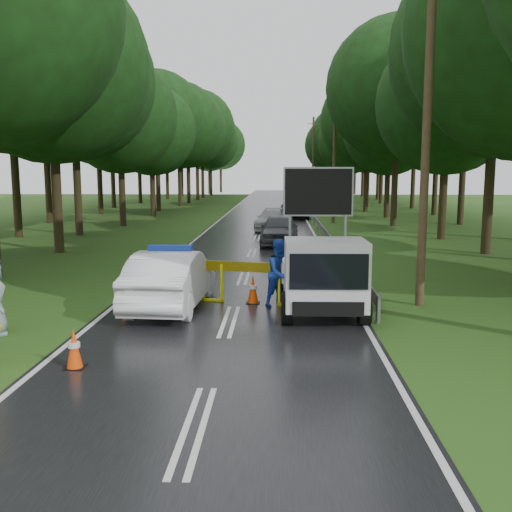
{
  "coord_description": "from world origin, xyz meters",
  "views": [
    {
      "loc": [
        1.22,
        -13.86,
        3.74
      ],
      "look_at": [
        0.57,
        2.53,
        1.3
      ],
      "focal_mm": 40.0,
      "sensor_mm": 36.0,
      "label": 1
    }
  ],
  "objects_px": {
    "civilian": "(280,273)",
    "queue_car_fourth": "(294,205)",
    "queue_car_third": "(295,210)",
    "officer": "(189,275)",
    "police_sedan": "(171,279)",
    "queue_car_first": "(280,229)",
    "queue_car_second": "(272,220)",
    "work_truck": "(321,274)",
    "barrier": "(250,273)"
  },
  "relations": [
    {
      "from": "officer",
      "to": "queue_car_first",
      "type": "distance_m",
      "value": 13.61
    },
    {
      "from": "civilian",
      "to": "queue_car_fourth",
      "type": "distance_m",
      "value": 36.44
    },
    {
      "from": "civilian",
      "to": "queue_car_first",
      "type": "distance_m",
      "value": 13.58
    },
    {
      "from": "police_sedan",
      "to": "queue_car_second",
      "type": "height_order",
      "value": "police_sedan"
    },
    {
      "from": "police_sedan",
      "to": "civilian",
      "type": "height_order",
      "value": "civilian"
    },
    {
      "from": "queue_car_second",
      "to": "officer",
      "type": "bearing_deg",
      "value": -89.11
    },
    {
      "from": "police_sedan",
      "to": "queue_car_third",
      "type": "relative_size",
      "value": 0.98
    },
    {
      "from": "work_truck",
      "to": "queue_car_fourth",
      "type": "bearing_deg",
      "value": 88.66
    },
    {
      "from": "work_truck",
      "to": "queue_car_second",
      "type": "bearing_deg",
      "value": 93.18
    },
    {
      "from": "queue_car_third",
      "to": "civilian",
      "type": "bearing_deg",
      "value": -90.87
    },
    {
      "from": "police_sedan",
      "to": "queue_car_third",
      "type": "height_order",
      "value": "police_sedan"
    },
    {
      "from": "queue_car_first",
      "to": "queue_car_third",
      "type": "relative_size",
      "value": 0.92
    },
    {
      "from": "civilian",
      "to": "queue_car_fourth",
      "type": "xyz_separation_m",
      "value": [
        1.31,
        36.41,
        -0.2
      ]
    },
    {
      "from": "barrier",
      "to": "officer",
      "type": "relative_size",
      "value": 1.76
    },
    {
      "from": "officer",
      "to": "queue_car_second",
      "type": "relative_size",
      "value": 0.36
    },
    {
      "from": "civilian",
      "to": "queue_car_second",
      "type": "xyz_separation_m",
      "value": [
        -0.48,
        20.82,
        -0.28
      ]
    },
    {
      "from": "civilian",
      "to": "queue_car_first",
      "type": "height_order",
      "value": "civilian"
    },
    {
      "from": "officer",
      "to": "civilian",
      "type": "xyz_separation_m",
      "value": [
        2.62,
        -0.22,
        0.13
      ]
    },
    {
      "from": "police_sedan",
      "to": "officer",
      "type": "distance_m",
      "value": 0.68
    },
    {
      "from": "police_sedan",
      "to": "queue_car_fourth",
      "type": "height_order",
      "value": "police_sedan"
    },
    {
      "from": "barrier",
      "to": "queue_car_first",
      "type": "height_order",
      "value": "queue_car_first"
    },
    {
      "from": "queue_car_fourth",
      "to": "work_truck",
      "type": "bearing_deg",
      "value": -86.11
    },
    {
      "from": "barrier",
      "to": "civilian",
      "type": "relative_size",
      "value": 1.52
    },
    {
      "from": "work_truck",
      "to": "queue_car_first",
      "type": "height_order",
      "value": "work_truck"
    },
    {
      "from": "work_truck",
      "to": "queue_car_fourth",
      "type": "distance_m",
      "value": 37.03
    },
    {
      "from": "queue_car_third",
      "to": "officer",
      "type": "bearing_deg",
      "value": -95.83
    },
    {
      "from": "queue_car_first",
      "to": "queue_car_second",
      "type": "relative_size",
      "value": 1.01
    },
    {
      "from": "police_sedan",
      "to": "queue_car_first",
      "type": "relative_size",
      "value": 1.06
    },
    {
      "from": "officer",
      "to": "queue_car_first",
      "type": "height_order",
      "value": "officer"
    },
    {
      "from": "barrier",
      "to": "work_truck",
      "type": "bearing_deg",
      "value": -9.64
    },
    {
      "from": "queue_car_second",
      "to": "queue_car_third",
      "type": "xyz_separation_m",
      "value": [
        1.7,
        9.5,
        0.03
      ]
    },
    {
      "from": "work_truck",
      "to": "queue_car_fourth",
      "type": "height_order",
      "value": "work_truck"
    },
    {
      "from": "civilian",
      "to": "queue_car_fourth",
      "type": "height_order",
      "value": "civilian"
    },
    {
      "from": "work_truck",
      "to": "officer",
      "type": "height_order",
      "value": "work_truck"
    },
    {
      "from": "barrier",
      "to": "queue_car_third",
      "type": "relative_size",
      "value": 0.57
    },
    {
      "from": "officer",
      "to": "barrier",
      "type": "bearing_deg",
      "value": 179.13
    },
    {
      "from": "police_sedan",
      "to": "queue_car_third",
      "type": "bearing_deg",
      "value": -95.45
    },
    {
      "from": "queue_car_first",
      "to": "queue_car_second",
      "type": "bearing_deg",
      "value": 96.28
    },
    {
      "from": "queue_car_fourth",
      "to": "officer",
      "type": "bearing_deg",
      "value": -91.95
    },
    {
      "from": "queue_car_first",
      "to": "queue_car_fourth",
      "type": "distance_m",
      "value": 22.87
    },
    {
      "from": "officer",
      "to": "queue_car_second",
      "type": "height_order",
      "value": "officer"
    },
    {
      "from": "barrier",
      "to": "queue_car_second",
      "type": "xyz_separation_m",
      "value": [
        0.38,
        20.64,
        -0.25
      ]
    },
    {
      "from": "work_truck",
      "to": "barrier",
      "type": "bearing_deg",
      "value": 156.89
    },
    {
      "from": "queue_car_second",
      "to": "work_truck",
      "type": "bearing_deg",
      "value": -79.03
    },
    {
      "from": "police_sedan",
      "to": "queue_car_fourth",
      "type": "relative_size",
      "value": 1.09
    },
    {
      "from": "queue_car_third",
      "to": "queue_car_fourth",
      "type": "height_order",
      "value": "queue_car_fourth"
    },
    {
      "from": "officer",
      "to": "queue_car_fourth",
      "type": "distance_m",
      "value": 36.41
    },
    {
      "from": "queue_car_first",
      "to": "queue_car_second",
      "type": "xyz_separation_m",
      "value": [
        -0.47,
        7.23,
        -0.12
      ]
    },
    {
      "from": "police_sedan",
      "to": "work_truck",
      "type": "bearing_deg",
      "value": 178.5
    },
    {
      "from": "police_sedan",
      "to": "civilian",
      "type": "relative_size",
      "value": 2.6
    }
  ]
}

